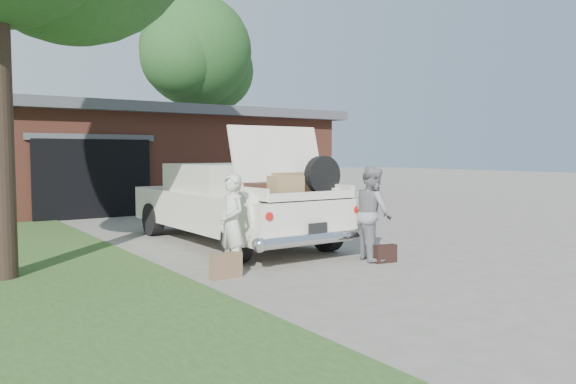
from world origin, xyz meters
TOP-DOWN VIEW (x-y plane):
  - ground at (0.00, 0.00)m, footprint 90.00×90.00m
  - house at (0.98, 11.47)m, footprint 12.80×7.80m
  - tree_right at (6.21, 17.48)m, footprint 6.23×5.42m
  - sedan at (-0.37, 1.99)m, footprint 2.24×5.63m
  - woman_left at (-1.81, -0.55)m, footprint 0.37×0.55m
  - woman_right at (0.69, -0.92)m, footprint 0.82×0.93m
  - suitcase_left at (-2.02, -0.75)m, footprint 0.49×0.17m
  - suitcase_right at (0.71, -1.23)m, footprint 0.40×0.18m

SIDE VIEW (x-z plane):
  - ground at x=0.00m, z-range 0.00..0.00m
  - suitcase_right at x=0.71m, z-range 0.00..0.30m
  - suitcase_left at x=-2.02m, z-range 0.00..0.37m
  - woman_left at x=-1.81m, z-range 0.00..1.51m
  - woman_right at x=0.69m, z-range 0.00..1.60m
  - sedan at x=-0.37m, z-range -0.32..1.97m
  - house at x=0.98m, z-range 0.02..3.32m
  - tree_right at x=6.21m, z-range 1.74..11.22m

